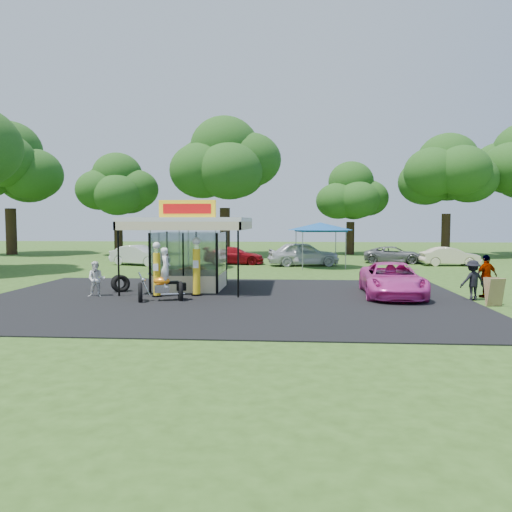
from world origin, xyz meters
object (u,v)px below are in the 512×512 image
object	(u,v)px
a_frame_sign	(494,292)
bg_car_e	(450,256)
gas_station_kiosk	(190,252)
bg_car_b	(234,256)
motorcycle	(164,280)
bg_car_d	(394,255)
gas_pump_right	(197,268)
bg_car_a	(140,255)
kiosk_car	(199,274)
gas_pump_left	(157,271)
bg_car_c	(303,254)
tent_west	(183,224)
spectator_east_a	(473,280)
tent_east	(320,227)
pink_sedan	(392,280)
spectator_east_b	(486,276)
spectator_west	(96,279)

from	to	relation	value
a_frame_sign	bg_car_e	size ratio (longest dim) A/B	0.27
gas_station_kiosk	bg_car_b	world-z (taller)	gas_station_kiosk
motorcycle	bg_car_d	world-z (taller)	motorcycle
gas_pump_right	bg_car_d	size ratio (longest dim) A/B	0.55
motorcycle	bg_car_e	bearing A→B (deg)	28.93
gas_pump_right	motorcycle	bearing A→B (deg)	-125.26
bg_car_d	bg_car_a	bearing A→B (deg)	110.92
motorcycle	a_frame_sign	xyz separation A→B (m)	(12.74, -0.19, -0.33)
gas_pump_right	kiosk_car	xyz separation A→B (m)	(-0.71, 4.34, -0.73)
gas_pump_left	bg_car_c	size ratio (longest dim) A/B	0.46
bg_car_a	tent_west	distance (m)	4.76
spectator_east_a	bg_car_e	size ratio (longest dim) A/B	0.40
motorcycle	bg_car_a	xyz separation A→B (m)	(-6.03, 16.09, -0.15)
gas_station_kiosk	bg_car_b	distance (m)	13.90
motorcycle	bg_car_b	bearing A→B (deg)	69.93
kiosk_car	tent_east	distance (m)	11.87
gas_pump_right	bg_car_e	xyz separation A→B (m)	(15.45, 15.91, -0.54)
pink_sedan	bg_car_e	bearing A→B (deg)	68.04
gas_pump_right	spectator_east_a	bearing A→B (deg)	-1.31
spectator_east_a	tent_west	distance (m)	19.80
bg_car_a	bg_car_d	size ratio (longest dim) A/B	0.96
tent_west	bg_car_e	bearing A→B (deg)	9.57
kiosk_car	bg_car_a	bearing A→B (deg)	31.69
tent_east	bg_car_c	bearing A→B (deg)	131.46
bg_car_c	bg_car_e	distance (m)	10.60
gas_station_kiosk	bg_car_a	size ratio (longest dim) A/B	1.22
gas_station_kiosk	bg_car_e	world-z (taller)	gas_station_kiosk
spectator_east_a	tent_east	bearing A→B (deg)	-86.04
spectator_east_a	bg_car_b	xyz separation A→B (m)	(-11.67, 16.24, -0.17)
spectator_east_b	gas_station_kiosk	bearing A→B (deg)	-29.53
gas_pump_left	spectator_west	size ratio (longest dim) A/B	1.54
gas_pump_left	spectator_east_a	xyz separation A→B (m)	(13.00, 0.18, -0.31)
a_frame_sign	spectator_west	xyz separation A→B (m)	(-15.91, 1.14, 0.21)
gas_pump_right	gas_station_kiosk	bearing A→B (deg)	108.52
spectator_west	spectator_east_b	xyz separation A→B (m)	(16.42, 1.02, 0.15)
spectator_east_a	spectator_east_b	bearing A→B (deg)	-154.31
bg_car_c	spectator_east_b	bearing A→B (deg)	-163.77
motorcycle	pink_sedan	world-z (taller)	motorcycle
gas_station_kiosk	gas_pump_right	xyz separation A→B (m)	(0.71, -2.13, -0.57)
spectator_east_b	kiosk_car	bearing A→B (deg)	-38.87
spectator_east_a	bg_car_b	distance (m)	20.00
gas_station_kiosk	kiosk_car	xyz separation A→B (m)	(-0.00, 2.21, -1.30)
bg_car_c	tent_east	size ratio (longest dim) A/B	1.14
spectator_east_b	bg_car_a	world-z (taller)	spectator_east_b
bg_car_b	bg_car_e	distance (m)	15.73
bg_car_a	bg_car_b	distance (m)	6.92
bg_car_b	spectator_east_a	bearing A→B (deg)	-144.79
gas_station_kiosk	bg_car_d	world-z (taller)	gas_station_kiosk
bg_car_e	spectator_west	bearing A→B (deg)	128.01
a_frame_sign	kiosk_car	bearing A→B (deg)	145.18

